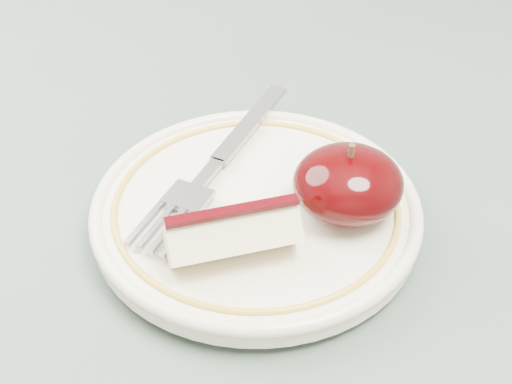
{
  "coord_description": "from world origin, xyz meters",
  "views": [
    {
      "loc": [
        -0.04,
        -0.3,
        1.06
      ],
      "look_at": [
        -0.03,
        0.04,
        0.78
      ],
      "focal_mm": 50.0,
      "sensor_mm": 36.0,
      "label": 1
    }
  ],
  "objects_px": {
    "table": "(298,356)",
    "apple_half": "(348,184)",
    "plate": "(256,209)"
  },
  "relations": [
    {
      "from": "table",
      "to": "apple_half",
      "type": "xyz_separation_m",
      "value": [
        0.03,
        0.03,
        0.13
      ]
    },
    {
      "from": "table",
      "to": "plate",
      "type": "bearing_deg",
      "value": 125.21
    },
    {
      "from": "apple_half",
      "to": "plate",
      "type": "bearing_deg",
      "value": 171.85
    },
    {
      "from": "table",
      "to": "plate",
      "type": "height_order",
      "value": "plate"
    },
    {
      "from": "plate",
      "to": "apple_half",
      "type": "distance_m",
      "value": 0.06
    },
    {
      "from": "table",
      "to": "apple_half",
      "type": "relative_size",
      "value": 13.39
    },
    {
      "from": "table",
      "to": "apple_half",
      "type": "height_order",
      "value": "apple_half"
    },
    {
      "from": "plate",
      "to": "apple_half",
      "type": "relative_size",
      "value": 3.08
    },
    {
      "from": "table",
      "to": "plate",
      "type": "relative_size",
      "value": 4.34
    },
    {
      "from": "plate",
      "to": "apple_half",
      "type": "xyz_separation_m",
      "value": [
        0.05,
        -0.01,
        0.02
      ]
    }
  ]
}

